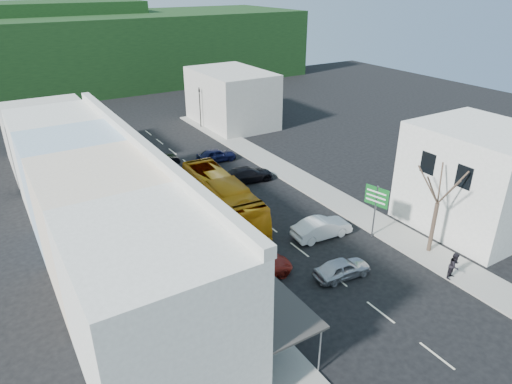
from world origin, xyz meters
name	(u,v)px	position (x,y,z in m)	size (l,w,h in m)	color
ground	(299,250)	(0.00, 0.00, 0.00)	(120.00, 120.00, 0.00)	black
sidewalk_left	(152,218)	(-7.50, 10.00, 0.07)	(3.00, 52.00, 0.15)	gray
sidewalk_right	(300,179)	(7.50, 10.00, 0.07)	(3.00, 52.00, 0.15)	gray
shopfront_row	(98,216)	(-12.49, 5.00, 4.00)	(8.25, 30.00, 8.00)	beige
right_building	(476,179)	(13.50, -4.00, 4.00)	(8.00, 9.00, 8.00)	beige
distant_block_left	(50,137)	(-12.00, 27.00, 3.00)	(8.00, 10.00, 6.00)	#B7B2A8
distant_block_right	(232,98)	(11.00, 30.00, 3.50)	(8.00, 12.00, 7.00)	#B7B2A8
hillside	(72,47)	(-1.45, 65.09, 6.73)	(80.00, 26.00, 14.00)	black
bus	(222,199)	(-2.28, 7.54, 1.55)	(2.50, 11.60, 3.10)	orange
car_silver	(342,268)	(0.39, -4.11, 0.70)	(1.80, 4.40, 1.40)	silver
car_white	(322,229)	(2.49, 0.59, 0.70)	(1.80, 4.40, 1.40)	silver
car_red	(258,267)	(-4.26, -1.12, 0.70)	(1.90, 4.60, 1.40)	maroon
car_black_near	(248,175)	(3.00, 12.42, 0.70)	(1.84, 4.50, 1.40)	black
car_navy_mid	(216,155)	(2.86, 18.70, 0.70)	(1.80, 4.40, 1.40)	black
car_black_far	(158,161)	(-3.01, 20.43, 0.70)	(1.80, 4.40, 1.40)	black
pedestrian_left	(205,259)	(-6.98, 1.07, 1.00)	(0.60, 0.40, 1.70)	black
pedestrian_right	(454,267)	(6.30, -8.11, 1.00)	(0.70, 0.44, 1.70)	black
direction_sign	(375,212)	(5.80, -1.39, 2.11)	(0.67, 1.89, 4.22)	#105E1F
street_tree	(437,203)	(7.70, -5.10, 3.91)	(3.25, 3.25, 7.81)	#3C2D23
traffic_signal	(200,108)	(6.60, 30.43, 2.64)	(0.61, 1.10, 5.28)	black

